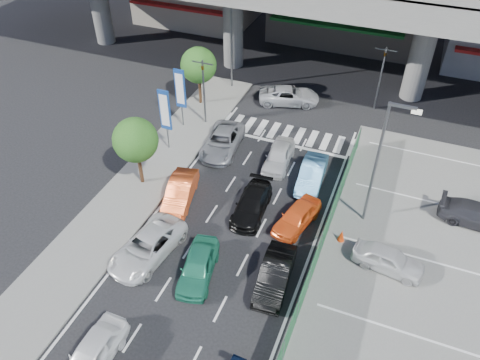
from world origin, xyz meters
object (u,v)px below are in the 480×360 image
at_px(signboard_near, 165,112).
at_px(traffic_cone, 341,235).
at_px(parked_sedan_dgrey, 478,215).
at_px(street_lamp_right, 381,156).
at_px(street_lamp_left, 233,34).
at_px(taxi_orange_left, 180,192).
at_px(traffic_light_right, 383,63).
at_px(kei_truck_front_right, 312,174).
at_px(tree_near, 135,140).
at_px(sedan_white_front_mid, 279,156).
at_px(taxi_orange_right, 297,217).
at_px(parked_sedan_white, 389,259).
at_px(sedan_white_mid_left, 148,247).
at_px(sedan_black_mid, 252,204).
at_px(wagon_silver_front_left, 222,142).
at_px(crossing_wagon_silver, 289,96).
at_px(van_white_back_left, 92,354).
at_px(hatch_black_mid_right, 275,275).
at_px(signboard_far, 180,90).
at_px(traffic_light_left, 203,77).
at_px(tree_far, 199,65).
at_px(taxi_teal_mid, 198,266).

xyz_separation_m(signboard_near, traffic_cone, (13.33, -4.26, -2.62)).
distance_m(parked_sedan_dgrey, traffic_cone, 8.29).
xyz_separation_m(street_lamp_right, street_lamp_left, (-13.50, 12.00, 0.00)).
bearing_deg(taxi_orange_left, traffic_light_right, 46.08).
bearing_deg(parked_sedan_dgrey, kei_truck_front_right, 92.97).
bearing_deg(street_lamp_right, tree_near, -171.97).
height_order(tree_near, sedan_white_front_mid, tree_near).
bearing_deg(taxi_orange_right, signboard_near, 174.52).
bearing_deg(parked_sedan_white, traffic_light_right, 19.16).
bearing_deg(parked_sedan_dgrey, tree_near, 104.84).
xyz_separation_m(sedan_white_mid_left, kei_truck_front_right, (6.67, 9.38, 0.00)).
height_order(sedan_black_mid, wagon_silver_front_left, wagon_silver_front_left).
height_order(street_lamp_left, sedan_white_front_mid, street_lamp_left).
relative_size(crossing_wagon_silver, traffic_cone, 6.31).
relative_size(van_white_back_left, parked_sedan_white, 1.07).
relative_size(crossing_wagon_silver, parked_sedan_dgrey, 1.10).
height_order(tree_near, taxi_orange_left, tree_near).
height_order(hatch_black_mid_right, taxi_orange_left, same).
relative_size(hatch_black_mid_right, wagon_silver_front_left, 0.84).
relative_size(street_lamp_right, van_white_back_left, 1.98).
relative_size(wagon_silver_front_left, parked_sedan_white, 1.31).
height_order(traffic_light_right, crossing_wagon_silver, traffic_light_right).
bearing_deg(hatch_black_mid_right, van_white_back_left, -134.87).
distance_m(street_lamp_left, sedan_white_mid_left, 19.89).
xyz_separation_m(signboard_far, crossing_wagon_silver, (6.44, 6.28, -2.39)).
relative_size(street_lamp_right, hatch_black_mid_right, 1.91).
xyz_separation_m(tree_near, van_white_back_left, (4.50, -11.68, -2.70)).
bearing_deg(sedan_black_mid, traffic_light_left, 126.84).
height_order(sedan_white_mid_left, parked_sedan_white, sedan_white_mid_left).
bearing_deg(street_lamp_right, wagon_silver_front_left, 163.03).
bearing_deg(van_white_back_left, sedan_black_mid, 75.93).
bearing_deg(signboard_near, parked_sedan_white, -18.33).
distance_m(traffic_light_left, sedan_white_front_mid, 8.05).
bearing_deg(street_lamp_right, sedan_white_mid_left, -145.69).
bearing_deg(wagon_silver_front_left, parked_sedan_dgrey, -10.97).
bearing_deg(tree_far, hatch_black_mid_right, -52.81).
height_order(tree_near, sedan_black_mid, tree_near).
bearing_deg(signboard_far, wagon_silver_front_left, -23.13).
distance_m(van_white_back_left, parked_sedan_white, 15.36).
bearing_deg(traffic_cone, kei_truck_front_right, 123.64).
xyz_separation_m(taxi_teal_mid, wagon_silver_front_left, (-3.31, 10.76, 0.00)).
bearing_deg(hatch_black_mid_right, sedan_white_front_mid, 102.61).
relative_size(street_lamp_right, sedan_white_front_mid, 1.98).
relative_size(street_lamp_right, crossing_wagon_silver, 1.64).
height_order(street_lamp_left, sedan_black_mid, street_lamp_left).
relative_size(sedan_white_mid_left, taxi_teal_mid, 1.23).
distance_m(signboard_far, van_white_back_left, 19.50).
bearing_deg(signboard_near, van_white_back_left, -73.32).
xyz_separation_m(sedan_black_mid, kei_truck_front_right, (2.62, 4.06, 0.06)).
height_order(tree_far, taxi_orange_right, tree_far).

